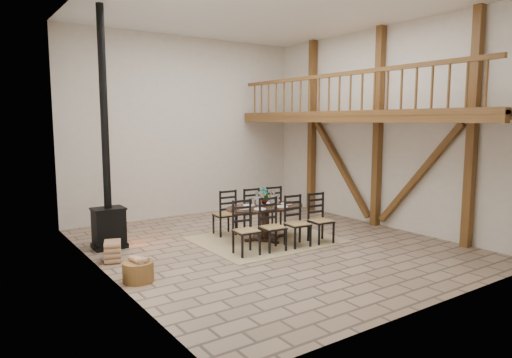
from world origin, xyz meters
TOP-DOWN VIEW (x-y plane):
  - ground at (0.00, 0.00)m, footprint 8.00×8.00m
  - room_shell at (1.19, 0.00)m, footprint 7.02×8.02m
  - rug at (0.16, 0.39)m, footprint 3.00×2.50m
  - dining_table at (0.16, 0.30)m, footprint 2.35×2.26m
  - wood_stove at (-2.94, 1.73)m, footprint 0.67×0.52m
  - log_basket at (-3.16, -0.59)m, footprint 0.52×0.52m
  - log_stack at (-3.19, 0.72)m, footprint 0.42×0.48m

SIDE VIEW (x-z plane):
  - ground at x=0.00m, z-range 0.00..0.00m
  - rug at x=0.16m, z-range 0.00..0.02m
  - log_basket at x=-3.16m, z-range -0.03..0.40m
  - log_stack at x=-3.19m, z-range 0.00..0.41m
  - dining_table at x=0.16m, z-range -0.21..1.00m
  - wood_stove at x=-2.94m, z-range -1.38..3.62m
  - room_shell at x=1.19m, z-range 0.51..5.52m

